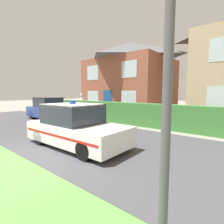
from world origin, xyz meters
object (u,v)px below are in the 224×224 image
(neighbour_car_near, at_px, (49,110))
(cat, at_px, (82,98))
(wheelie_bin, at_px, (107,111))
(police_car, at_px, (76,127))
(house_left, at_px, (130,77))

(neighbour_car_near, bearing_deg, cat, -19.29)
(cat, height_order, wheelie_bin, cat)
(police_car, xyz_separation_m, wheelie_bin, (-3.34, 5.52, -0.15))
(cat, height_order, neighbour_car_near, cat)
(wheelie_bin, bearing_deg, police_car, -64.15)
(wheelie_bin, bearing_deg, cat, -62.37)
(wheelie_bin, bearing_deg, house_left, 101.29)
(neighbour_car_near, xyz_separation_m, wheelie_bin, (2.89, 2.85, -0.17))
(house_left, relative_size, wheelie_bin, 7.11)
(neighbour_car_near, bearing_deg, police_car, -21.30)
(neighbour_car_near, bearing_deg, house_left, 82.61)
(neighbour_car_near, distance_m, house_left, 8.64)
(police_car, distance_m, wheelie_bin, 6.45)
(house_left, distance_m, wheelie_bin, 6.19)
(neighbour_car_near, height_order, wheelie_bin, neighbour_car_near)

